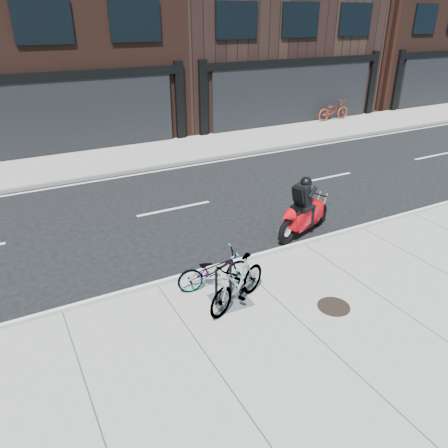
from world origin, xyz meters
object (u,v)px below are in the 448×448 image
bicycle_rear (238,283)px  bicycle_far (333,110)px  motorcycle (307,210)px  utility_grate (230,300)px  bike_rack (223,279)px  manhole_cover (334,307)px  bicycle_front (214,270)px

bicycle_rear → bicycle_far: bicycle_far is taller
motorcycle → utility_grate: bearing=-168.9°
bike_rack → manhole_cover: bearing=-34.3°
manhole_cover → utility_grate: 2.10m
bike_rack → bicycle_front: (0.05, 0.52, -0.07)m
bicycle_rear → manhole_cover: bicycle_rear is taller
bicycle_front → bicycle_rear: bearing=-162.3°
bike_rack → manhole_cover: bike_rack is taller
bicycle_rear → manhole_cover: (1.68, -1.00, -0.51)m
bicycle_front → utility_grate: (0.07, -0.60, -0.42)m
bicycle_rear → utility_grate: 0.54m
bike_rack → bicycle_rear: bearing=-55.1°
bike_rack → bicycle_front: bearing=84.0°
bicycle_rear → utility_grate: (-0.06, 0.18, -0.51)m
bicycle_front → manhole_cover: bicycle_front is taller
bicycle_front → utility_grate: 0.73m
motorcycle → manhole_cover: (-1.72, -3.17, -0.54)m
motorcycle → bicycle_far: (9.76, 10.21, -0.01)m
motorcycle → manhole_cover: bearing=-137.3°
bicycle_front → bicycle_rear: (0.13, -0.77, 0.09)m
manhole_cover → bike_rack: bearing=145.7°
utility_grate → motorcycle: bearing=29.9°
manhole_cover → bicycle_front: bearing=135.4°
bicycle_rear → motorcycle: size_ratio=0.80×
bike_rack → utility_grate: bike_rack is taller
bicycle_far → utility_grate: bearing=132.3°
bicycle_far → manhole_cover: bicycle_far is taller
bicycle_front → utility_grate: bicycle_front is taller
bicycle_rear → utility_grate: bearing=174.7°
manhole_cover → utility_grate: same height
bicycle_front → motorcycle: bearing=-60.0°
bike_rack → utility_grate: 0.51m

